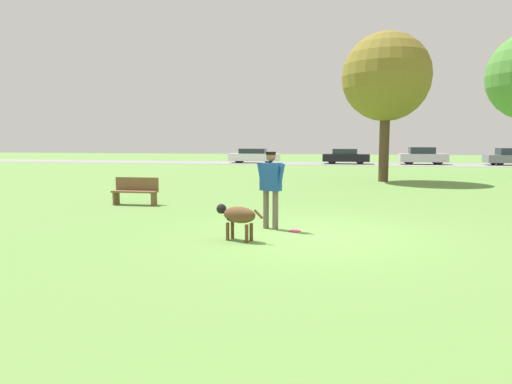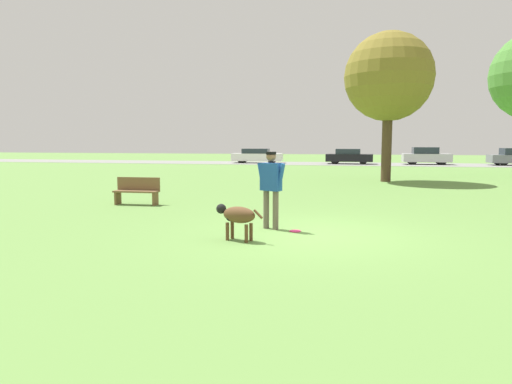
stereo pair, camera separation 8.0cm
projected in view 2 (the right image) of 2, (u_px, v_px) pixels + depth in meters
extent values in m
plane|color=#608C42|center=(308.00, 234.00, 9.64)|extent=(120.00, 120.00, 0.00)
cube|color=gray|center=(342.00, 164.00, 39.55)|extent=(120.00, 6.00, 0.01)
cylinder|color=#665B4C|center=(276.00, 210.00, 10.10)|extent=(0.17, 0.17, 0.86)
cylinder|color=#665B4C|center=(266.00, 209.00, 10.24)|extent=(0.17, 0.17, 0.86)
cube|color=#1E4C93|center=(271.00, 177.00, 10.09)|extent=(0.51, 0.39, 0.61)
cylinder|color=#1E4C93|center=(281.00, 177.00, 9.94)|extent=(0.23, 0.17, 0.62)
cylinder|color=#1E4C93|center=(262.00, 176.00, 10.24)|extent=(0.23, 0.17, 0.62)
sphere|color=brown|center=(271.00, 157.00, 10.04)|extent=(0.28, 0.28, 0.22)
cylinder|color=black|center=(271.00, 153.00, 10.03)|extent=(0.30, 0.30, 0.06)
ellipsoid|color=brown|center=(239.00, 215.00, 8.95)|extent=(0.77, 0.53, 0.32)
ellipsoid|color=black|center=(231.00, 217.00, 9.06)|extent=(0.24, 0.27, 0.18)
sphere|color=black|center=(221.00, 209.00, 9.15)|extent=(0.25, 0.25, 0.20)
cylinder|color=brown|center=(227.00, 231.00, 9.02)|extent=(0.09, 0.09, 0.35)
cylinder|color=brown|center=(232.00, 230.00, 9.18)|extent=(0.09, 0.09, 0.35)
cylinder|color=brown|center=(246.00, 234.00, 8.81)|extent=(0.09, 0.09, 0.35)
cylinder|color=brown|center=(251.00, 232.00, 8.96)|extent=(0.09, 0.09, 0.35)
cylinder|color=brown|center=(258.00, 214.00, 8.73)|extent=(0.21, 0.11, 0.18)
cylinder|color=#E52366|center=(295.00, 231.00, 9.92)|extent=(0.25, 0.25, 0.02)
torus|color=#E52366|center=(295.00, 231.00, 9.92)|extent=(0.25, 0.25, 0.02)
cylinder|color=#4C3826|center=(387.00, 146.00, 22.03)|extent=(0.47, 0.47, 3.44)
sphere|color=olive|center=(389.00, 77.00, 21.67)|extent=(4.20, 4.20, 4.20)
cube|color=white|center=(257.00, 157.00, 41.10)|extent=(4.55, 1.81, 0.66)
cube|color=#232D38|center=(256.00, 151.00, 41.06)|extent=(2.39, 1.50, 0.43)
cylinder|color=black|center=(273.00, 160.00, 41.58)|extent=(0.59, 0.22, 0.59)
cylinder|color=black|center=(271.00, 160.00, 40.20)|extent=(0.59, 0.22, 0.59)
cylinder|color=black|center=(244.00, 159.00, 42.05)|extent=(0.59, 0.22, 0.59)
cylinder|color=black|center=(241.00, 160.00, 40.67)|extent=(0.59, 0.22, 0.59)
cube|color=black|center=(349.00, 158.00, 39.35)|extent=(4.02, 1.97, 0.63)
cube|color=#232D38|center=(348.00, 151.00, 39.32)|extent=(2.12, 1.64, 0.45)
cylinder|color=black|center=(364.00, 160.00, 39.83)|extent=(0.64, 0.23, 0.63)
cylinder|color=black|center=(363.00, 161.00, 38.33)|extent=(0.64, 0.23, 0.63)
cylinder|color=black|center=(336.00, 160.00, 40.42)|extent=(0.64, 0.23, 0.63)
cylinder|color=black|center=(335.00, 161.00, 38.92)|extent=(0.64, 0.23, 0.63)
cube|color=#B7B7BC|center=(426.00, 158.00, 38.40)|extent=(3.88, 1.75, 0.69)
cube|color=#232D38|center=(425.00, 150.00, 38.35)|extent=(2.02, 1.49, 0.55)
cylinder|color=black|center=(439.00, 161.00, 38.91)|extent=(0.64, 0.21, 0.64)
cylinder|color=black|center=(443.00, 161.00, 37.48)|extent=(0.64, 0.21, 0.64)
cylinder|color=black|center=(411.00, 160.00, 39.37)|extent=(0.64, 0.21, 0.64)
cylinder|color=black|center=(413.00, 161.00, 37.93)|extent=(0.64, 0.21, 0.64)
cylinder|color=black|center=(498.00, 161.00, 37.95)|extent=(0.60, 0.22, 0.59)
cylinder|color=black|center=(504.00, 162.00, 36.49)|extent=(0.60, 0.22, 0.59)
cube|color=brown|center=(136.00, 191.00, 14.05)|extent=(1.41, 0.44, 0.05)
cube|color=brown|center=(139.00, 184.00, 14.20)|extent=(1.40, 0.09, 0.40)
cube|color=brown|center=(155.00, 199.00, 13.96)|extent=(0.07, 0.36, 0.39)
cube|color=brown|center=(118.00, 198.00, 14.19)|extent=(0.07, 0.36, 0.39)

